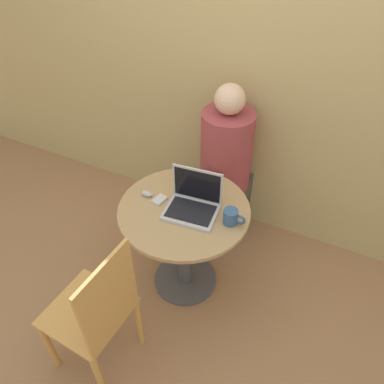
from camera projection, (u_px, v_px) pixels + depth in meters
name	position (u px, v px, depth m)	size (l,w,h in m)	color
ground_plane	(185.00, 279.00, 2.67)	(12.00, 12.00, 0.00)	#9E704C
back_wall	(241.00, 60.00, 2.37)	(7.00, 0.05, 2.60)	tan
round_table	(184.00, 230.00, 2.34)	(0.79, 0.79, 0.70)	#4C4C51
laptop	(193.00, 203.00, 2.17)	(0.33, 0.26, 0.25)	#B7B7BC
cell_phone	(160.00, 200.00, 2.26)	(0.07, 0.10, 0.02)	silver
computer_mouse	(147.00, 193.00, 2.29)	(0.08, 0.04, 0.03)	#B2B2B7
coffee_cup	(231.00, 217.00, 2.09)	(0.13, 0.08, 0.09)	#335684
chair_empty	(97.00, 314.00, 1.92)	(0.42, 0.42, 0.96)	tan
person_seated	(227.00, 173.00, 2.77)	(0.36, 0.56, 1.24)	#4C4742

